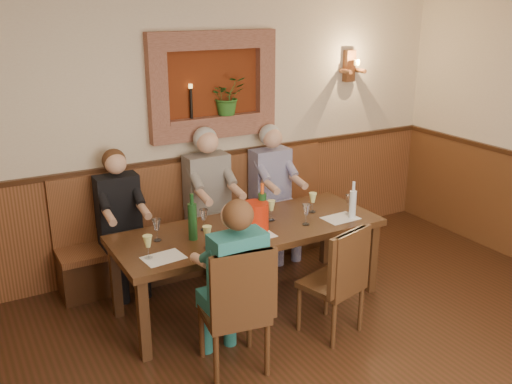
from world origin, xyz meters
The scene contains 29 objects.
room_shell centered at (0.00, 0.00, 1.89)m, with size 6.04×6.04×2.82m.
wainscoting centered at (0.00, 0.00, 0.59)m, with size 6.02×6.02×1.15m.
wall_niche centered at (0.24, 2.94, 1.81)m, with size 1.36×0.30×1.06m.
wall_sconce centered at (1.90, 2.93, 1.94)m, with size 0.25×0.20×0.35m.
dining_table centered at (0.00, 1.85, 0.68)m, with size 2.40×0.90×0.75m.
bench centered at (0.00, 2.79, 0.33)m, with size 3.00×0.45×1.11m.
chair_near_left centered at (-0.56, 1.05, 0.30)m, with size 0.52×0.52×1.03m.
chair_near_right centered at (0.37, 1.09, 0.28)m, with size 0.52×0.52×0.96m.
person_bench_left centered at (-0.90, 2.69, 0.56)m, with size 0.40×0.49×1.37m.
person_bench_mid centered at (0.02, 2.69, 0.61)m, with size 0.44×0.54×1.48m.
person_bench_right centered at (0.77, 2.69, 0.59)m, with size 0.42×0.51×1.42m.
person_chair_front centered at (-0.56, 1.07, 0.57)m, with size 0.40×0.49×1.38m.
spittoon_bucket centered at (0.02, 1.76, 0.88)m, with size 0.22×0.22×0.26m, color red.
wine_bottle_green_a centered at (0.11, 1.81, 0.92)m, with size 0.09×0.09×0.40m.
wine_bottle_green_b centered at (-0.53, 1.85, 0.92)m, with size 0.09×0.09×0.40m.
water_bottle centered at (0.94, 1.59, 0.89)m, with size 0.08×0.08×0.35m.
tasting_sheet_a centered at (-0.88, 1.63, 0.75)m, with size 0.31×0.22×0.00m, color white.
tasting_sheet_b centered at (-0.03, 1.65, 0.75)m, with size 0.29×0.21×0.00m, color white.
tasting_sheet_c centered at (0.84, 1.63, 0.75)m, with size 0.32×0.23×0.00m, color white.
tasting_sheet_d centered at (-0.30, 1.59, 0.75)m, with size 0.32×0.23×0.00m, color white.
wine_glass_0 centered at (-0.98, 1.68, 0.85)m, with size 0.08×0.08×0.19m, color #D6DC83, non-canonical shape.
wine_glass_1 centered at (0.48, 1.66, 0.85)m, with size 0.08×0.08×0.19m, color white, non-canonical shape.
wine_glass_2 centered at (-0.50, 1.62, 0.85)m, with size 0.08×0.08×0.19m, color #D6DC83, non-canonical shape.
wine_glass_3 centered at (-0.81, 1.97, 0.85)m, with size 0.08×0.08×0.19m, color white, non-canonical shape.
wine_glass_4 centered at (0.97, 1.68, 0.85)m, with size 0.08×0.08×0.19m, color white, non-canonical shape.
wine_glass_5 centered at (-0.28, 1.54, 0.85)m, with size 0.08×0.08×0.19m, color #D6DC83, non-canonical shape.
wine_glass_6 centered at (0.26, 1.90, 0.85)m, with size 0.08×0.08×0.19m, color #D6DC83, non-canonical shape.
wine_glass_7 centered at (-0.37, 1.99, 0.85)m, with size 0.08×0.08×0.19m, color white, non-canonical shape.
wine_glass_8 centered at (0.71, 1.90, 0.85)m, with size 0.08×0.08×0.19m, color #D6DC83, non-canonical shape.
Camera 1 is at (-2.23, -2.25, 2.66)m, focal length 40.00 mm.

